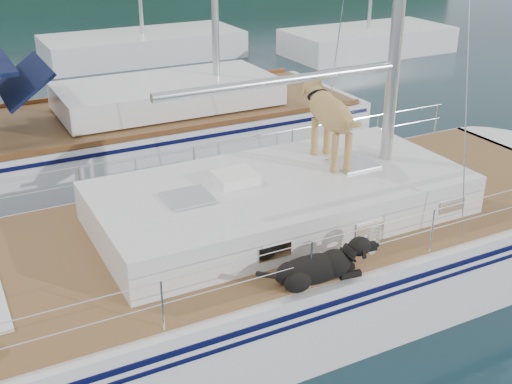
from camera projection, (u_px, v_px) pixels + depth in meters
ground at (232, 304)px, 9.32m from camera, size 120.00×120.00×0.00m
main_sailboat at (238, 261)px, 9.08m from camera, size 12.00×3.87×14.01m
neighbor_sailboat at (123, 136)px, 14.15m from camera, size 11.00×3.50×13.30m
bg_boat_center at (143, 47)px, 23.75m from camera, size 7.20×3.00×11.65m
bg_boat_east at (368, 41)px, 24.69m from camera, size 6.40×3.00×11.65m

